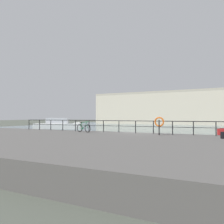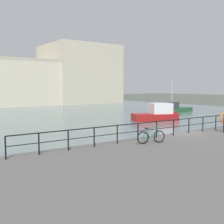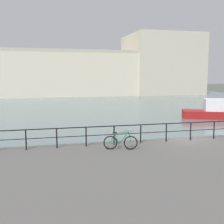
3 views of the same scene
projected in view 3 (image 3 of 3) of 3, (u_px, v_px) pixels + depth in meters
name	position (u px, v px, depth m)	size (l,w,h in m)	color
ground_plane	(182.00, 154.00, 17.58)	(240.00, 240.00, 0.00)	#4C5147
water_basin	(95.00, 105.00, 46.67)	(80.00, 60.00, 0.01)	slate
harbor_building	(106.00, 71.00, 70.50)	(60.71, 16.70, 14.97)	beige
moored_cabin_cruiser	(211.00, 111.00, 32.03)	(6.14, 4.31, 2.20)	maroon
quay_railing	(166.00, 129.00, 16.28)	(21.83, 0.07, 1.08)	black
parked_bicycle	(120.00, 142.00, 14.58)	(1.73, 0.51, 0.98)	black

